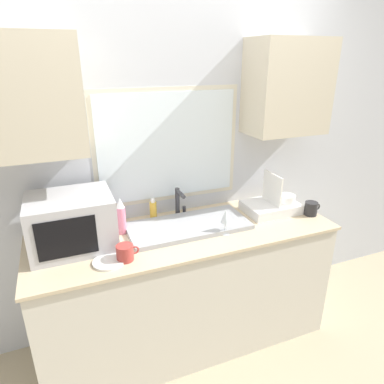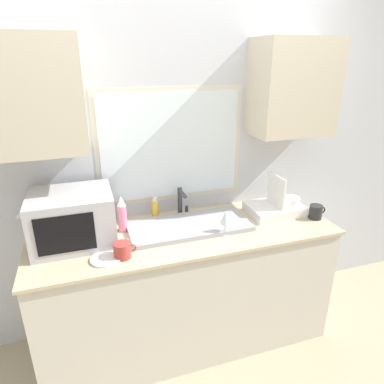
{
  "view_description": "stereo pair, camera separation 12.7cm",
  "coord_description": "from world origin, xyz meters",
  "px_view_note": "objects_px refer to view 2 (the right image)",
  "views": [
    {
      "loc": [
        -0.7,
        -1.53,
        1.94
      ],
      "look_at": [
        0.03,
        0.29,
        1.16
      ],
      "focal_mm": 32.0,
      "sensor_mm": 36.0,
      "label": 1
    },
    {
      "loc": [
        -0.58,
        -1.57,
        1.94
      ],
      "look_at": [
        0.03,
        0.29,
        1.16
      ],
      "focal_mm": 32.0,
      "sensor_mm": 36.0,
      "label": 2
    }
  ],
  "objects_px": {
    "dish_rack": "(276,207)",
    "wine_glass": "(225,218)",
    "microwave": "(72,218)",
    "soap_bottle": "(155,209)",
    "mug_near_sink": "(122,250)",
    "faucet": "(181,200)",
    "spray_bottle": "(122,215)"
  },
  "relations": [
    {
      "from": "mug_near_sink",
      "to": "spray_bottle",
      "type": "bearing_deg",
      "value": 82.05
    },
    {
      "from": "microwave",
      "to": "spray_bottle",
      "type": "height_order",
      "value": "microwave"
    },
    {
      "from": "microwave",
      "to": "soap_bottle",
      "type": "relative_size",
      "value": 3.02
    },
    {
      "from": "faucet",
      "to": "mug_near_sink",
      "type": "height_order",
      "value": "faucet"
    },
    {
      "from": "spray_bottle",
      "to": "wine_glass",
      "type": "bearing_deg",
      "value": -23.2
    },
    {
      "from": "microwave",
      "to": "spray_bottle",
      "type": "xyz_separation_m",
      "value": [
        0.3,
        0.05,
        -0.04
      ]
    },
    {
      "from": "mug_near_sink",
      "to": "soap_bottle",
      "type": "bearing_deg",
      "value": 56.75
    },
    {
      "from": "microwave",
      "to": "spray_bottle",
      "type": "distance_m",
      "value": 0.31
    },
    {
      "from": "dish_rack",
      "to": "wine_glass",
      "type": "relative_size",
      "value": 2.23
    },
    {
      "from": "microwave",
      "to": "spray_bottle",
      "type": "bearing_deg",
      "value": 10.31
    },
    {
      "from": "microwave",
      "to": "wine_glass",
      "type": "distance_m",
      "value": 0.93
    },
    {
      "from": "spray_bottle",
      "to": "mug_near_sink",
      "type": "height_order",
      "value": "spray_bottle"
    },
    {
      "from": "spray_bottle",
      "to": "soap_bottle",
      "type": "xyz_separation_m",
      "value": [
        0.24,
        0.12,
        -0.05
      ]
    },
    {
      "from": "spray_bottle",
      "to": "mug_near_sink",
      "type": "relative_size",
      "value": 1.89
    },
    {
      "from": "faucet",
      "to": "soap_bottle",
      "type": "height_order",
      "value": "faucet"
    },
    {
      "from": "microwave",
      "to": "dish_rack",
      "type": "xyz_separation_m",
      "value": [
        1.38,
        -0.03,
        -0.11
      ]
    },
    {
      "from": "mug_near_sink",
      "to": "wine_glass",
      "type": "bearing_deg",
      "value": 5.25
    },
    {
      "from": "faucet",
      "to": "dish_rack",
      "type": "height_order",
      "value": "dish_rack"
    },
    {
      "from": "microwave",
      "to": "dish_rack",
      "type": "height_order",
      "value": "microwave"
    },
    {
      "from": "dish_rack",
      "to": "mug_near_sink",
      "type": "relative_size",
      "value": 2.95
    },
    {
      "from": "dish_rack",
      "to": "wine_glass",
      "type": "height_order",
      "value": "dish_rack"
    },
    {
      "from": "spray_bottle",
      "to": "soap_bottle",
      "type": "bearing_deg",
      "value": 25.67
    },
    {
      "from": "dish_rack",
      "to": "wine_glass",
      "type": "distance_m",
      "value": 0.51
    },
    {
      "from": "mug_near_sink",
      "to": "microwave",
      "type": "bearing_deg",
      "value": 133.51
    },
    {
      "from": "dish_rack",
      "to": "mug_near_sink",
      "type": "height_order",
      "value": "dish_rack"
    },
    {
      "from": "faucet",
      "to": "spray_bottle",
      "type": "xyz_separation_m",
      "value": [
        -0.43,
        -0.1,
        -0.0
      ]
    },
    {
      "from": "soap_bottle",
      "to": "wine_glass",
      "type": "distance_m",
      "value": 0.53
    },
    {
      "from": "wine_glass",
      "to": "microwave",
      "type": "bearing_deg",
      "value": 167.16
    },
    {
      "from": "soap_bottle",
      "to": "wine_glass",
      "type": "xyz_separation_m",
      "value": [
        0.37,
        -0.38,
        0.05
      ]
    },
    {
      "from": "spray_bottle",
      "to": "mug_near_sink",
      "type": "bearing_deg",
      "value": -97.95
    },
    {
      "from": "microwave",
      "to": "mug_near_sink",
      "type": "bearing_deg",
      "value": -46.49
    },
    {
      "from": "faucet",
      "to": "spray_bottle",
      "type": "bearing_deg",
      "value": -166.87
    }
  ]
}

